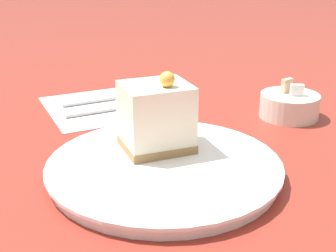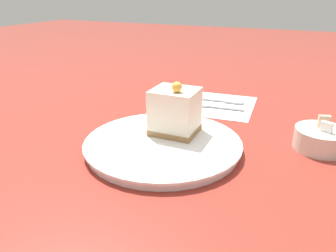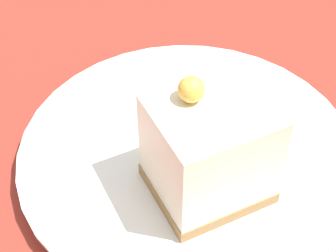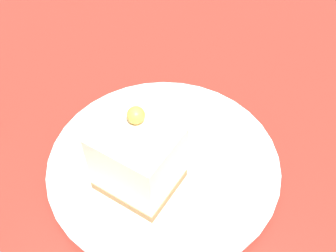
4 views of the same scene
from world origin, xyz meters
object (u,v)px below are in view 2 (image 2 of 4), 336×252
object	(u,v)px
cake_slice	(175,111)
fork	(218,100)
plate	(163,144)
sugar_bowl	(321,139)
knife	(202,105)

from	to	relation	value
cake_slice	fork	bearing A→B (deg)	176.96
plate	fork	bearing A→B (deg)	176.80
fork	plate	bearing A→B (deg)	-8.37
fork	sugar_bowl	distance (m)	0.30
plate	sugar_bowl	size ratio (longest dim) A/B	3.02
knife	fork	bearing A→B (deg)	148.94
plate	sugar_bowl	world-z (taller)	sugar_bowl
plate	fork	distance (m)	0.30
plate	sugar_bowl	xyz separation A→B (m)	(-0.12, 0.26, 0.01)
cake_slice	knife	distance (m)	0.21
cake_slice	sugar_bowl	xyz separation A→B (m)	(-0.08, 0.25, -0.04)
plate	fork	world-z (taller)	plate
knife	sugar_bowl	distance (m)	0.29
fork	sugar_bowl	world-z (taller)	sugar_bowl
plate	knife	world-z (taller)	plate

